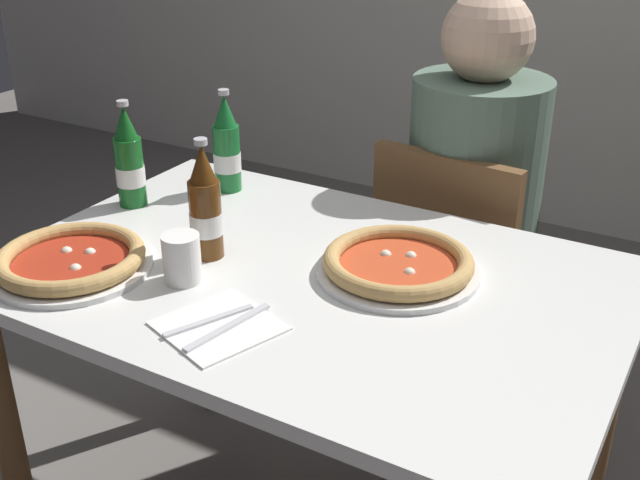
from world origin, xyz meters
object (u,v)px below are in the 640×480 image
at_px(pizza_margherita_near, 398,264).
at_px(beer_bottle_left, 129,162).
at_px(pizza_marinara_far, 71,261).
at_px(paper_cup, 182,258).
at_px(chair_behind_table, 457,276).
at_px(beer_bottle_center, 227,149).
at_px(napkin_with_cutlery, 219,326).
at_px(dining_table_main, 308,323).
at_px(diner_seated, 469,235).
at_px(beer_bottle_right, 205,208).

xyz_separation_m(pizza_margherita_near, beer_bottle_left, (-0.68, 0.00, 0.08)).
bearing_deg(pizza_marinara_far, paper_cup, 19.20).
xyz_separation_m(chair_behind_table, beer_bottle_center, (-0.48, -0.34, 0.37)).
relative_size(beer_bottle_center, napkin_with_cutlery, 1.08).
xyz_separation_m(napkin_with_cutlery, paper_cup, (-0.16, 0.10, 0.04)).
height_order(chair_behind_table, pizza_margherita_near, chair_behind_table).
xyz_separation_m(dining_table_main, paper_cup, (-0.19, -0.14, 0.16)).
xyz_separation_m(diner_seated, beer_bottle_right, (-0.31, -0.70, 0.27)).
xyz_separation_m(chair_behind_table, beer_bottle_right, (-0.31, -0.65, 0.37)).
bearing_deg(beer_bottle_right, napkin_with_cutlery, -48.96).
height_order(chair_behind_table, napkin_with_cutlery, chair_behind_table).
distance_m(diner_seated, pizza_margherita_near, 0.61).
distance_m(pizza_margherita_near, paper_cup, 0.41).
relative_size(beer_bottle_center, beer_bottle_right, 1.00).
height_order(diner_seated, beer_bottle_right, diner_seated).
height_order(beer_bottle_right, paper_cup, beer_bottle_right).
xyz_separation_m(diner_seated, beer_bottle_left, (-0.63, -0.57, 0.27)).
relative_size(beer_bottle_left, beer_bottle_center, 1.00).
bearing_deg(beer_bottle_center, beer_bottle_left, -126.33).
height_order(dining_table_main, beer_bottle_right, beer_bottle_right).
xyz_separation_m(dining_table_main, pizza_margherita_near, (0.15, 0.08, 0.14)).
xyz_separation_m(pizza_margherita_near, beer_bottle_center, (-0.54, 0.19, 0.08)).
distance_m(chair_behind_table, beer_bottle_center, 0.69).
xyz_separation_m(diner_seated, paper_cup, (-0.29, -0.80, 0.21)).
bearing_deg(paper_cup, dining_table_main, 37.45).
bearing_deg(pizza_margherita_near, beer_bottle_right, -161.80).
bearing_deg(diner_seated, pizza_margherita_near, -84.91).
bearing_deg(chair_behind_table, beer_bottle_right, 70.41).
distance_m(beer_bottle_center, beer_bottle_right, 0.36).
xyz_separation_m(pizza_margherita_near, pizza_marinara_far, (-0.56, -0.30, 0.00)).
bearing_deg(pizza_marinara_far, beer_bottle_left, 111.38).
xyz_separation_m(diner_seated, pizza_margherita_near, (0.05, -0.58, 0.19)).
distance_m(beer_bottle_center, napkin_with_cutlery, 0.64).
bearing_deg(chair_behind_table, beer_bottle_center, 40.69).
xyz_separation_m(diner_seated, pizza_marinara_far, (-0.50, -0.88, 0.19)).
distance_m(chair_behind_table, pizza_margherita_near, 0.60).
relative_size(diner_seated, napkin_with_cutlery, 5.27).
height_order(pizza_margherita_near, beer_bottle_right, beer_bottle_right).
distance_m(napkin_with_cutlery, paper_cup, 0.19).
height_order(diner_seated, beer_bottle_center, diner_seated).
distance_m(diner_seated, beer_bottle_left, 0.89).
relative_size(pizza_margherita_near, beer_bottle_center, 1.28).
bearing_deg(chair_behind_table, pizza_marinara_far, 64.82).
relative_size(pizza_marinara_far, beer_bottle_right, 1.26).
distance_m(pizza_margherita_near, beer_bottle_right, 0.39).
bearing_deg(paper_cup, beer_bottle_center, 115.46).
height_order(pizza_marinara_far, beer_bottle_center, beer_bottle_center).
bearing_deg(pizza_marinara_far, pizza_margherita_near, 28.60).
height_order(pizza_marinara_far, beer_bottle_right, beer_bottle_right).
xyz_separation_m(dining_table_main, beer_bottle_center, (-0.39, 0.27, 0.22)).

